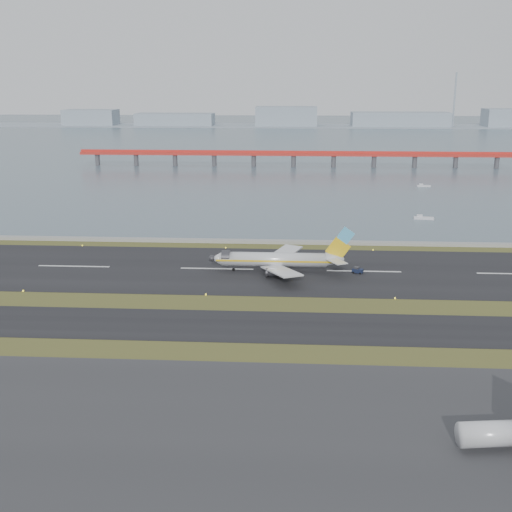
# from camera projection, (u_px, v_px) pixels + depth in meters

# --- Properties ---
(ground) EXTENTS (1000.00, 1000.00, 0.00)m
(ground) POSITION_uv_depth(u_px,v_px,m) (201.00, 306.00, 146.82)
(ground) COLOR #39491A
(ground) RESTS_ON ground
(apron_strip) EXTENTS (1000.00, 50.00, 0.10)m
(apron_strip) POSITION_uv_depth(u_px,v_px,m) (148.00, 432.00, 93.83)
(apron_strip) COLOR #2F2F32
(apron_strip) RESTS_ON ground
(taxiway_strip) EXTENTS (1000.00, 18.00, 0.10)m
(taxiway_strip) POSITION_uv_depth(u_px,v_px,m) (193.00, 325.00, 135.25)
(taxiway_strip) COLOR black
(taxiway_strip) RESTS_ON ground
(runway_strip) EXTENTS (1000.00, 45.00, 0.10)m
(runway_strip) POSITION_uv_depth(u_px,v_px,m) (217.00, 269.00, 175.69)
(runway_strip) COLOR black
(runway_strip) RESTS_ON ground
(seawall) EXTENTS (1000.00, 2.50, 1.00)m
(seawall) POSITION_uv_depth(u_px,v_px,m) (228.00, 241.00, 204.47)
(seawall) COLOR gray
(seawall) RESTS_ON ground
(bay_water) EXTENTS (1400.00, 800.00, 1.30)m
(bay_water) POSITION_uv_depth(u_px,v_px,m) (273.00, 137.00, 589.82)
(bay_water) COLOR #4D616F
(bay_water) RESTS_ON ground
(red_pier) EXTENTS (260.00, 5.00, 10.20)m
(red_pier) POSITION_uv_depth(u_px,v_px,m) (294.00, 155.00, 384.49)
(red_pier) COLOR red
(red_pier) RESTS_ON ground
(far_shoreline) EXTENTS (1400.00, 80.00, 60.50)m
(far_shoreline) POSITION_uv_depth(u_px,v_px,m) (289.00, 121.00, 741.51)
(far_shoreline) COLOR #919FAC
(far_shoreline) RESTS_ON ground
(airliner) EXTENTS (38.52, 32.89, 12.80)m
(airliner) POSITION_uv_depth(u_px,v_px,m) (280.00, 260.00, 172.09)
(airliner) COLOR silver
(airliner) RESTS_ON ground
(pushback_tug) EXTENTS (3.16, 2.49, 1.78)m
(pushback_tug) POSITION_uv_depth(u_px,v_px,m) (357.00, 270.00, 171.45)
(pushback_tug) COLOR #131B34
(pushback_tug) RESTS_ON ground
(second_airliner_tail) EXTENTS (15.97, 13.14, 9.86)m
(second_airliner_tail) POSITION_uv_depth(u_px,v_px,m) (509.00, 431.00, 88.71)
(second_airliner_tail) COLOR silver
(second_airliner_tail) RESTS_ON ground
(workboat_near) EXTENTS (7.44, 3.20, 1.75)m
(workboat_near) POSITION_uv_depth(u_px,v_px,m) (423.00, 218.00, 239.09)
(workboat_near) COLOR silver
(workboat_near) RESTS_ON ground
(workboat_far) EXTENTS (6.43, 2.28, 1.54)m
(workboat_far) POSITION_uv_depth(u_px,v_px,m) (423.00, 186.00, 312.96)
(workboat_far) COLOR silver
(workboat_far) RESTS_ON ground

